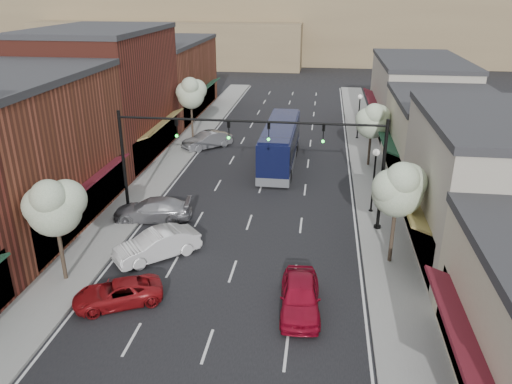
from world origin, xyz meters
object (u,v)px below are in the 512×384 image
at_px(coach_bus, 280,144).
at_px(parked_car_b, 157,245).
at_px(parked_car_c, 153,210).
at_px(parked_car_a, 118,293).
at_px(tree_right_near, 399,188).
at_px(lamp_post_near, 375,170).
at_px(tree_right_far, 373,120).
at_px(signal_mast_left, 159,150).
at_px(tree_left_near, 54,206).
at_px(tree_left_far, 191,92).
at_px(red_hatchback, 300,296).
at_px(parked_car_e, 207,140).
at_px(signal_mast_right, 343,157).
at_px(lamp_post_far, 359,109).

relative_size(coach_bus, parked_car_b, 2.43).
bearing_deg(parked_car_c, parked_car_a, 1.43).
distance_m(tree_right_near, lamp_post_near, 6.74).
bearing_deg(tree_right_far, signal_mast_left, -139.46).
distance_m(tree_left_near, parked_car_c, 8.62).
distance_m(tree_left_near, lamp_post_near, 19.25).
xyz_separation_m(signal_mast_left, coach_bus, (6.55, 11.48, -2.79)).
bearing_deg(tree_left_near, parked_car_a, -24.00).
height_order(signal_mast_left, tree_right_near, signal_mast_left).
bearing_deg(tree_right_near, tree_left_far, 127.04).
bearing_deg(red_hatchback, tree_left_far, 110.92).
distance_m(tree_right_far, parked_car_e, 15.23).
relative_size(signal_mast_right, lamp_post_near, 1.85).
bearing_deg(coach_bus, red_hatchback, -81.74).
distance_m(signal_mast_right, parked_car_b, 11.85).
bearing_deg(tree_right_far, tree_right_near, -90.00).
distance_m(tree_right_far, parked_car_b, 21.49).
xyz_separation_m(tree_left_near, coach_bus, (9.18, 19.53, -2.38)).
bearing_deg(lamp_post_near, parked_car_b, -148.13).
bearing_deg(signal_mast_right, lamp_post_near, 48.95).
height_order(lamp_post_near, parked_car_a, lamp_post_near).
bearing_deg(tree_right_near, parked_car_c, 166.07).
relative_size(lamp_post_near, parked_car_a, 1.07).
relative_size(signal_mast_right, red_hatchback, 1.82).
xyz_separation_m(tree_right_near, tree_left_near, (-16.60, -4.00, -0.23)).
height_order(signal_mast_right, parked_car_a, signal_mast_right).
relative_size(red_hatchback, parked_car_a, 1.09).
bearing_deg(tree_left_near, tree_right_far, 50.31).
bearing_deg(red_hatchback, parked_car_b, 151.34).
xyz_separation_m(tree_right_far, lamp_post_near, (-0.55, -9.44, -0.99)).
xyz_separation_m(tree_right_far, tree_left_near, (-16.60, -20.00, 0.23)).
distance_m(red_hatchback, parked_car_a, 8.57).
bearing_deg(lamp_post_near, signal_mast_right, -131.05).
bearing_deg(signal_mast_right, red_hatchback, -102.15).
xyz_separation_m(lamp_post_near, parked_car_c, (-14.00, -2.95, -2.29)).
relative_size(signal_mast_left, parked_car_a, 1.98).
xyz_separation_m(lamp_post_far, parked_car_a, (-12.65, -29.57, -2.43)).
bearing_deg(parked_car_c, tree_left_far, 179.37).
height_order(tree_right_near, parked_car_e, tree_right_near).
relative_size(lamp_post_near, parked_car_e, 0.95).
xyz_separation_m(lamp_post_near, coach_bus, (-6.87, 8.98, -1.17)).
xyz_separation_m(tree_left_near, parked_car_b, (3.87, 2.98, -3.44)).
distance_m(coach_bus, parked_car_a, 21.86).
height_order(tree_right_far, parked_car_e, tree_right_far).
xyz_separation_m(signal_mast_right, lamp_post_near, (2.18, 2.50, -1.62)).
xyz_separation_m(lamp_post_far, parked_car_b, (-12.18, -25.07, -2.22)).
distance_m(lamp_post_near, lamp_post_far, 17.50).
relative_size(signal_mast_left, parked_car_e, 1.76).
xyz_separation_m(coach_bus, parked_car_a, (-5.78, -21.05, -1.26)).
bearing_deg(lamp_post_far, coach_bus, -128.88).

